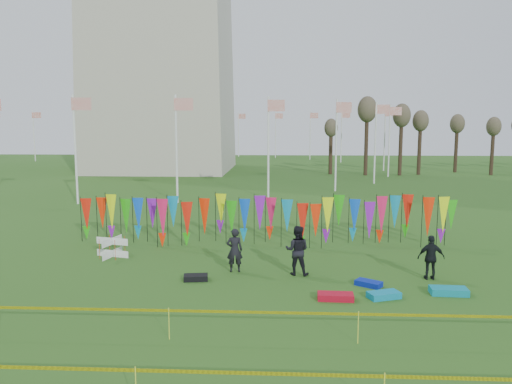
{
  "coord_description": "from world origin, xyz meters",
  "views": [
    {
      "loc": [
        1.01,
        -15.72,
        5.83
      ],
      "look_at": [
        -0.09,
        6.0,
        2.88
      ],
      "focal_mm": 35.0,
      "sensor_mm": 36.0,
      "label": 1
    }
  ],
  "objects_px": {
    "person_right": "(431,257)",
    "kite_bag_turquoise": "(384,295)",
    "box_kite": "(112,247)",
    "kite_bag_teal": "(449,291)",
    "person_mid": "(297,250)",
    "kite_bag_blue": "(369,283)",
    "person_left": "(235,250)",
    "kite_bag_red": "(335,297)",
    "kite_bag_black": "(196,278)"
  },
  "relations": [
    {
      "from": "person_mid",
      "to": "kite_bag_turquoise",
      "type": "xyz_separation_m",
      "value": [
        2.86,
        -2.54,
        -0.86
      ]
    },
    {
      "from": "kite_bag_teal",
      "to": "kite_bag_red",
      "type": "bearing_deg",
      "value": -169.52
    },
    {
      "from": "person_left",
      "to": "kite_bag_black",
      "type": "bearing_deg",
      "value": 33.83
    },
    {
      "from": "kite_bag_turquoise",
      "to": "kite_bag_teal",
      "type": "distance_m",
      "value": 2.37
    },
    {
      "from": "box_kite",
      "to": "kite_bag_turquoise",
      "type": "relative_size",
      "value": 0.83
    },
    {
      "from": "person_mid",
      "to": "kite_bag_black",
      "type": "xyz_separation_m",
      "value": [
        -3.84,
        -0.92,
        -0.87
      ]
    },
    {
      "from": "person_mid",
      "to": "kite_bag_teal",
      "type": "xyz_separation_m",
      "value": [
        5.17,
        -2.05,
        -0.85
      ]
    },
    {
      "from": "person_left",
      "to": "person_mid",
      "type": "distance_m",
      "value": 2.49
    },
    {
      "from": "box_kite",
      "to": "person_right",
      "type": "bearing_deg",
      "value": -10.86
    },
    {
      "from": "box_kite",
      "to": "kite_bag_teal",
      "type": "relative_size",
      "value": 0.71
    },
    {
      "from": "kite_bag_red",
      "to": "person_right",
      "type": "bearing_deg",
      "value": 32.36
    },
    {
      "from": "person_left",
      "to": "person_right",
      "type": "bearing_deg",
      "value": 168.45
    },
    {
      "from": "kite_bag_red",
      "to": "kite_bag_teal",
      "type": "xyz_separation_m",
      "value": [
        3.97,
        0.73,
        0.01
      ]
    },
    {
      "from": "person_mid",
      "to": "person_right",
      "type": "bearing_deg",
      "value": -173.63
    },
    {
      "from": "kite_bag_red",
      "to": "person_left",
      "type": "bearing_deg",
      "value": 140.44
    },
    {
      "from": "person_mid",
      "to": "kite_bag_blue",
      "type": "relative_size",
      "value": 2.11
    },
    {
      "from": "person_mid",
      "to": "kite_bag_turquoise",
      "type": "height_order",
      "value": "person_mid"
    },
    {
      "from": "kite_bag_teal",
      "to": "box_kite",
      "type": "bearing_deg",
      "value": 162.37
    },
    {
      "from": "kite_bag_turquoise",
      "to": "kite_bag_blue",
      "type": "height_order",
      "value": "kite_bag_turquoise"
    },
    {
      "from": "kite_bag_blue",
      "to": "kite_bag_black",
      "type": "relative_size",
      "value": 1.03
    },
    {
      "from": "box_kite",
      "to": "kite_bag_blue",
      "type": "relative_size",
      "value": 0.97
    },
    {
      "from": "person_right",
      "to": "kite_bag_black",
      "type": "relative_size",
      "value": 1.89
    },
    {
      "from": "person_left",
      "to": "kite_bag_blue",
      "type": "bearing_deg",
      "value": 156.13
    },
    {
      "from": "kite_bag_blue",
      "to": "kite_bag_black",
      "type": "distance_m",
      "value": 6.41
    },
    {
      "from": "kite_bag_turquoise",
      "to": "kite_bag_red",
      "type": "bearing_deg",
      "value": -171.74
    },
    {
      "from": "kite_bag_blue",
      "to": "kite_bag_red",
      "type": "bearing_deg",
      "value": -132.13
    },
    {
      "from": "kite_bag_teal",
      "to": "kite_bag_turquoise",
      "type": "bearing_deg",
      "value": -167.96
    },
    {
      "from": "person_right",
      "to": "box_kite",
      "type": "bearing_deg",
      "value": -9.35
    },
    {
      "from": "box_kite",
      "to": "person_right",
      "type": "xyz_separation_m",
      "value": [
        13.12,
        -2.52,
        0.4
      ]
    },
    {
      "from": "kite_bag_red",
      "to": "person_mid",
      "type": "bearing_deg",
      "value": 113.42
    },
    {
      "from": "person_right",
      "to": "kite_bag_turquoise",
      "type": "relative_size",
      "value": 1.58
    },
    {
      "from": "kite_bag_teal",
      "to": "kite_bag_blue",
      "type": "bearing_deg",
      "value": 163.62
    },
    {
      "from": "person_left",
      "to": "kite_bag_turquoise",
      "type": "xyz_separation_m",
      "value": [
        5.33,
        -2.8,
        -0.77
      ]
    },
    {
      "from": "kite_bag_turquoise",
      "to": "kite_bag_teal",
      "type": "xyz_separation_m",
      "value": [
        2.32,
        0.49,
        0.01
      ]
    },
    {
      "from": "box_kite",
      "to": "kite_bag_turquoise",
      "type": "height_order",
      "value": "box_kite"
    },
    {
      "from": "person_left",
      "to": "kite_bag_red",
      "type": "xyz_separation_m",
      "value": [
        3.68,
        -3.04,
        -0.77
      ]
    },
    {
      "from": "person_left",
      "to": "person_mid",
      "type": "bearing_deg",
      "value": 167.16
    },
    {
      "from": "kite_bag_turquoise",
      "to": "kite_bag_red",
      "type": "distance_m",
      "value": 1.67
    },
    {
      "from": "kite_bag_turquoise",
      "to": "kite_bag_red",
      "type": "xyz_separation_m",
      "value": [
        -1.65,
        -0.24,
        0.0
      ]
    },
    {
      "from": "kite_bag_red",
      "to": "kite_bag_teal",
      "type": "bearing_deg",
      "value": 10.48
    },
    {
      "from": "kite_bag_blue",
      "to": "person_left",
      "type": "bearing_deg",
      "value": 163.04
    },
    {
      "from": "box_kite",
      "to": "kite_bag_black",
      "type": "bearing_deg",
      "value": -36.0
    },
    {
      "from": "person_mid",
      "to": "kite_bag_teal",
      "type": "distance_m",
      "value": 5.63
    },
    {
      "from": "person_left",
      "to": "kite_bag_red",
      "type": "distance_m",
      "value": 4.83
    },
    {
      "from": "box_kite",
      "to": "kite_bag_black",
      "type": "height_order",
      "value": "box_kite"
    },
    {
      "from": "kite_bag_blue",
      "to": "kite_bag_teal",
      "type": "distance_m",
      "value": 2.72
    },
    {
      "from": "person_mid",
      "to": "kite_bag_blue",
      "type": "distance_m",
      "value": 2.99
    },
    {
      "from": "person_left",
      "to": "person_mid",
      "type": "height_order",
      "value": "person_mid"
    },
    {
      "from": "person_right",
      "to": "kite_bag_red",
      "type": "height_order",
      "value": "person_right"
    },
    {
      "from": "person_left",
      "to": "person_right",
      "type": "height_order",
      "value": "person_left"
    }
  ]
}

